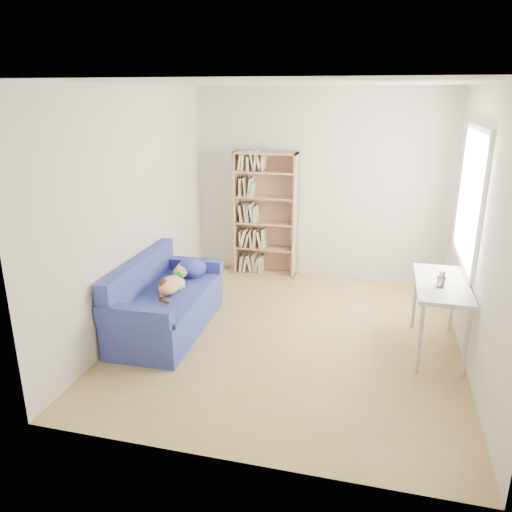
% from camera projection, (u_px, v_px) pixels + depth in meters
% --- Properties ---
extents(ground, '(4.00, 4.00, 0.00)m').
position_uv_depth(ground, '(290.00, 336.00, 5.41)').
color(ground, '#9E7E47').
rests_on(ground, ground).
extents(room_shell, '(3.54, 4.04, 2.62)m').
position_uv_depth(room_shell, '(305.00, 186.00, 4.90)').
color(room_shell, silver).
rests_on(room_shell, ground).
extents(sofa, '(0.83, 1.65, 0.81)m').
position_uv_depth(sofa, '(166.00, 303.00, 5.50)').
color(sofa, navy).
rests_on(sofa, ground).
extents(bookshelf, '(0.88, 0.27, 1.75)m').
position_uv_depth(bookshelf, '(265.00, 219.00, 7.02)').
color(bookshelf, '#AC7B5D').
rests_on(bookshelf, ground).
extents(desk, '(0.50, 1.08, 0.75)m').
position_uv_depth(desk, '(441.00, 290.00, 4.90)').
color(desk, white).
rests_on(desk, ground).
extents(pen_cup, '(0.09, 0.09, 0.17)m').
position_uv_depth(pen_cup, '(441.00, 281.00, 4.73)').
color(pen_cup, white).
rests_on(pen_cup, desk).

